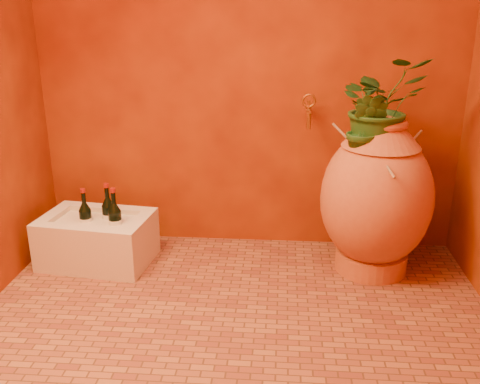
# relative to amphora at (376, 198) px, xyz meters

# --- Properties ---
(floor) EXTENTS (2.50, 2.50, 0.00)m
(floor) POSITION_rel_amphora_xyz_m (-0.73, -0.65, -0.43)
(floor) COLOR brown
(floor) RESTS_ON ground
(wall_back) EXTENTS (2.50, 0.02, 2.50)m
(wall_back) POSITION_rel_amphora_xyz_m (-0.73, 0.35, 0.82)
(wall_back) COLOR #601A05
(wall_back) RESTS_ON ground
(amphora) EXTENTS (0.78, 0.78, 0.87)m
(amphora) POSITION_rel_amphora_xyz_m (0.00, 0.00, 0.00)
(amphora) COLOR #B26032
(amphora) RESTS_ON floor
(stone_basin) EXTENTS (0.66, 0.49, 0.29)m
(stone_basin) POSITION_rel_amphora_xyz_m (-1.58, -0.03, -0.30)
(stone_basin) COLOR beige
(stone_basin) RESTS_ON floor
(wine_bottle_a) EXTENTS (0.08, 0.08, 0.31)m
(wine_bottle_a) POSITION_rel_amphora_xyz_m (-1.45, -0.07, -0.16)
(wine_bottle_a) COLOR black
(wine_bottle_a) RESTS_ON stone_basin
(wine_bottle_b) EXTENTS (0.07, 0.07, 0.30)m
(wine_bottle_b) POSITION_rel_amphora_xyz_m (-1.63, -0.04, -0.17)
(wine_bottle_b) COLOR black
(wine_bottle_b) RESTS_ON stone_basin
(wine_bottle_c) EXTENTS (0.08, 0.08, 0.31)m
(wine_bottle_c) POSITION_rel_amphora_xyz_m (-1.52, 0.02, -0.17)
(wine_bottle_c) COLOR black
(wine_bottle_c) RESTS_ON stone_basin
(wall_tap) EXTENTS (0.08, 0.17, 0.19)m
(wall_tap) POSITION_rel_amphora_xyz_m (-0.37, 0.26, 0.43)
(wall_tap) COLOR #A97127
(wall_tap) RESTS_ON wall_back
(plant_main) EXTENTS (0.56, 0.53, 0.50)m
(plant_main) POSITION_rel_amphora_xyz_m (-0.02, 0.02, 0.50)
(plant_main) COLOR #1F4C1B
(plant_main) RESTS_ON amphora
(plant_side) EXTENTS (0.27, 0.26, 0.38)m
(plant_side) POSITION_rel_amphora_xyz_m (-0.09, -0.08, 0.40)
(plant_side) COLOR #1F4C1B
(plant_side) RESTS_ON amphora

